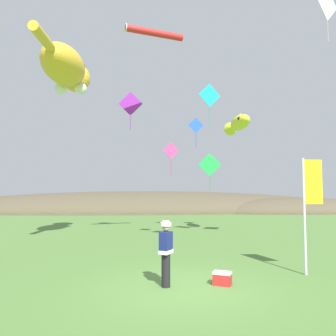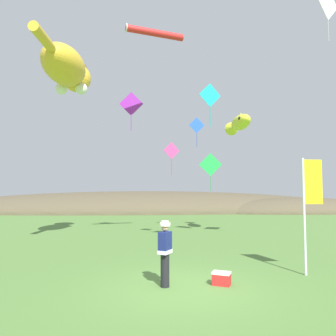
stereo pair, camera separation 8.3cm
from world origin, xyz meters
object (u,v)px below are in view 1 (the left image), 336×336
at_px(festival_attendant, 166,251).
at_px(kite_spool, 166,276).
at_px(kite_diamond_green, 210,165).
at_px(kite_diamond_teal, 210,96).
at_px(kite_giant_cat, 66,69).
at_px(kite_diamond_white, 327,4).
at_px(festival_banner_pole, 309,198).
at_px(kite_fish_windsock, 238,124).
at_px(picnic_cooler, 222,278).
at_px(kite_diamond_blue, 196,126).
at_px(kite_diamond_pink, 171,151).
at_px(kite_diamond_violet, 130,104).
at_px(kite_tube_streamer, 154,33).

distance_m(festival_attendant, kite_spool, 1.12).
xyz_separation_m(kite_diamond_green, kite_diamond_teal, (-1.12, -5.15, 2.75)).
bearing_deg(kite_giant_cat, kite_diamond_white, -18.42).
bearing_deg(kite_diamond_green, festival_banner_pole, -84.16).
relative_size(kite_fish_windsock, kite_diamond_green, 1.38).
height_order(picnic_cooler, kite_fish_windsock, kite_fish_windsock).
bearing_deg(kite_fish_windsock, kite_diamond_teal, -121.55).
distance_m(festival_banner_pole, kite_diamond_teal, 6.77).
bearing_deg(kite_diamond_blue, kite_diamond_teal, -94.35).
xyz_separation_m(festival_attendant, festival_banner_pole, (4.59, 0.86, 1.42)).
bearing_deg(kite_diamond_white, kite_diamond_pink, 140.35).
bearing_deg(kite_diamond_violet, festival_attendant, -83.31).
bearing_deg(kite_diamond_violet, festival_banner_pole, -58.81).
distance_m(picnic_cooler, kite_diamond_teal, 8.67).
xyz_separation_m(festival_attendant, kite_giant_cat, (-4.39, 7.53, 7.77)).
height_order(festival_attendant, kite_giant_cat, kite_giant_cat).
bearing_deg(kite_tube_streamer, festival_attendant, -90.17).
xyz_separation_m(festival_banner_pole, kite_fish_windsock, (0.59, 8.96, 4.23)).
xyz_separation_m(kite_diamond_pink, kite_diamond_white, (6.15, -5.09, 5.76)).
bearing_deg(kite_giant_cat, picnic_cooler, -51.49).
distance_m(festival_banner_pole, kite_diamond_pink, 9.00).
distance_m(kite_diamond_pink, kite_diamond_green, 3.18).
xyz_separation_m(festival_banner_pole, kite_diamond_pink, (-3.55, 7.91, 2.41)).
xyz_separation_m(picnic_cooler, kite_giant_cat, (-5.96, 7.49, 8.54)).
xyz_separation_m(kite_giant_cat, kite_diamond_pink, (5.43, 1.24, -3.94)).
bearing_deg(kite_diamond_blue, kite_diamond_green, -55.07).
bearing_deg(kite_spool, kite_diamond_green, 70.20).
height_order(kite_diamond_teal, kite_diamond_violet, kite_diamond_violet).
relative_size(kite_spool, kite_diamond_teal, 0.11).
bearing_deg(festival_attendant, picnic_cooler, 1.40).
height_order(festival_attendant, kite_diamond_teal, kite_diamond_teal).
height_order(kite_tube_streamer, kite_diamond_pink, kite_tube_streamer).
bearing_deg(kite_giant_cat, kite_tube_streamer, -1.64).
relative_size(kite_diamond_blue, kite_diamond_teal, 0.97).
xyz_separation_m(kite_diamond_white, kite_diamond_violet, (-8.42, 6.80, -2.73)).
relative_size(kite_diamond_green, kite_diamond_blue, 1.20).
distance_m(festival_banner_pole, kite_fish_windsock, 9.92).
bearing_deg(festival_banner_pole, kite_diamond_pink, 114.18).
bearing_deg(festival_banner_pole, kite_diamond_white, 47.31).
relative_size(kite_giant_cat, kite_diamond_pink, 3.69).
distance_m(kite_spool, kite_diamond_green, 11.20).
relative_size(picnic_cooler, kite_diamond_green, 0.25).
distance_m(kite_fish_windsock, kite_diamond_green, 2.99).
xyz_separation_m(picnic_cooler, kite_diamond_white, (5.62, 3.63, 10.35)).
height_order(kite_diamond_blue, kite_diamond_white, kite_diamond_white).
bearing_deg(kite_diamond_white, kite_fish_windsock, 108.07).
distance_m(kite_spool, kite_diamond_white, 12.96).
relative_size(kite_fish_windsock, kite_diamond_teal, 1.60).
bearing_deg(kite_diamond_green, kite_diamond_teal, -102.33).
height_order(kite_diamond_green, kite_diamond_teal, kite_diamond_teal).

